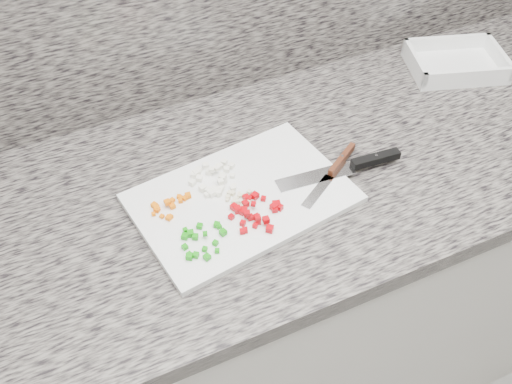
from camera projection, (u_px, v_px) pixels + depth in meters
cabinet at (279, 298)px, 1.49m from camera, size 3.92×0.62×0.86m
countertop at (285, 175)px, 1.16m from camera, size 3.96×0.64×0.04m
cutting_board at (242, 198)px, 1.08m from camera, size 0.43×0.32×0.01m
carrot_pile at (170, 205)px, 1.05m from camera, size 0.08×0.05×0.02m
onion_pile at (213, 179)px, 1.10m from camera, size 0.10×0.10×0.02m
green_pepper_pile at (200, 241)px, 1.00m from camera, size 0.09×0.08×0.01m
red_pepper_pile at (256, 211)px, 1.04m from camera, size 0.10×0.10×0.02m
garlic_pile at (238, 198)px, 1.07m from camera, size 0.06×0.05×0.01m
chef_knife at (355, 165)px, 1.13m from camera, size 0.26×0.05×0.02m
paring_knife at (336, 167)px, 1.12m from camera, size 0.17×0.12×0.02m
tray at (456, 64)px, 1.38m from camera, size 0.26×0.22×0.05m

